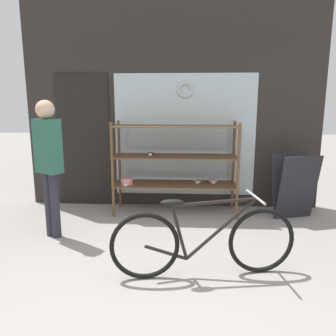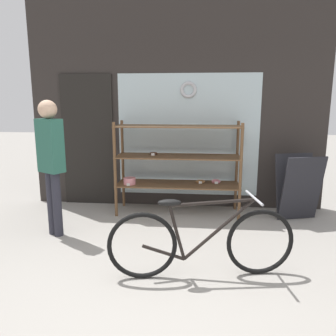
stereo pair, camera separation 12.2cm
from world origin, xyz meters
name	(u,v)px [view 2 (the right image)]	position (x,y,z in m)	size (l,w,h in m)	color
ground_plane	(153,297)	(0.00, 0.00, 0.00)	(30.00, 30.00, 0.00)	gray
storefront_facade	(173,103)	(-0.04, 2.64, 1.65)	(4.63, 0.13, 3.41)	#2D2826
display_case	(176,160)	(0.04, 2.24, 0.83)	(1.84, 0.53, 1.39)	brown
bicycle	(201,241)	(0.41, 0.39, 0.36)	(1.79, 0.48, 0.80)	black
sandwich_board	(298,187)	(1.80, 2.12, 0.47)	(0.67, 0.53, 0.93)	#232328
pedestrian	(51,157)	(-1.43, 1.24, 1.00)	(0.37, 0.31, 1.69)	#282833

